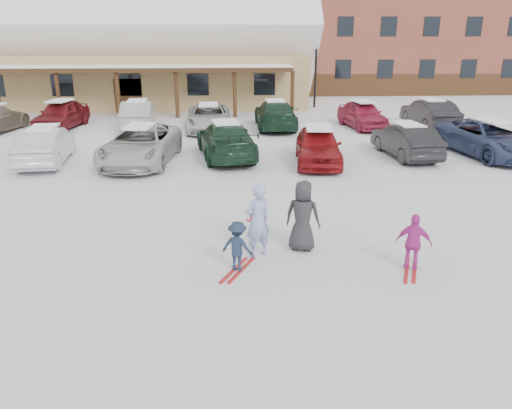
{
  "coord_description": "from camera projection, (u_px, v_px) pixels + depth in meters",
  "views": [
    {
      "loc": [
        -0.31,
        -10.77,
        5.09
      ],
      "look_at": [
        0.3,
        1.0,
        1.0
      ],
      "focal_mm": 35.0,
      "sensor_mm": 36.0,
      "label": 1
    }
  ],
  "objects": [
    {
      "name": "parked_car_11",
      "position": [
        275.0,
        115.0,
        27.58
      ],
      "size": [
        2.15,
        5.25,
        1.52
      ],
      "primitive_type": "imported",
      "rotation": [
        0.0,
        0.0,
        3.14
      ],
      "color": "#183825",
      "rests_on": "ground"
    },
    {
      "name": "child_magenta",
      "position": [
        414.0,
        243.0,
        11.05
      ],
      "size": [
        0.85,
        0.59,
        1.33
      ],
      "primitive_type": "imported",
      "rotation": [
        0.0,
        0.0,
        2.76
      ],
      "color": "#C7319F",
      "rests_on": "ground"
    },
    {
      "name": "parked_car_4",
      "position": [
        318.0,
        146.0,
        20.12
      ],
      "size": [
        2.2,
        4.52,
        1.49
      ],
      "primitive_type": "imported",
      "rotation": [
        0.0,
        0.0,
        -0.1
      ],
      "color": "maroon",
      "rests_on": "ground"
    },
    {
      "name": "parked_car_10",
      "position": [
        209.0,
        117.0,
        26.95
      ],
      "size": [
        2.47,
        5.16,
        1.42
      ],
      "primitive_type": "imported",
      "rotation": [
        0.0,
        0.0,
        0.02
      ],
      "color": "beige",
      "rests_on": "ground"
    },
    {
      "name": "parked_car_5",
      "position": [
        406.0,
        140.0,
        21.24
      ],
      "size": [
        1.93,
        4.43,
        1.42
      ],
      "primitive_type": "imported",
      "rotation": [
        0.0,
        0.0,
        3.24
      ],
      "color": "black",
      "rests_on": "ground"
    },
    {
      "name": "parked_car_3",
      "position": [
        226.0,
        140.0,
        21.12
      ],
      "size": [
        2.88,
        5.45,
        1.5
      ],
      "primitive_type": "imported",
      "rotation": [
        0.0,
        0.0,
        3.3
      ],
      "color": "#173522",
      "rests_on": "ground"
    },
    {
      "name": "parked_car_12",
      "position": [
        363.0,
        115.0,
        27.73
      ],
      "size": [
        2.35,
        4.53,
        1.47
      ],
      "primitive_type": "imported",
      "rotation": [
        0.0,
        0.0,
        0.15
      ],
      "color": "#AA2647",
      "rests_on": "ground"
    },
    {
      "name": "skis_child_navy",
      "position": [
        238.0,
        270.0,
        11.24
      ],
      "size": [
        0.79,
        1.35,
        0.03
      ],
      "primitive_type": "cube",
      "rotation": [
        0.0,
        0.0,
        2.69
      ],
      "color": "#AC1C18",
      "rests_on": "ground"
    },
    {
      "name": "adult_skier",
      "position": [
        258.0,
        221.0,
        11.67
      ],
      "size": [
        0.78,
        0.7,
        1.8
      ],
      "primitive_type": "imported",
      "rotation": [
        0.0,
        0.0,
        3.68
      ],
      "color": "#8FA0D3",
      "rests_on": "ground"
    },
    {
      "name": "parked_car_2",
      "position": [
        141.0,
        145.0,
        20.23
      ],
      "size": [
        3.03,
        5.69,
        1.52
      ],
      "primitive_type": "imported",
      "rotation": [
        0.0,
        0.0,
        -0.09
      ],
      "color": "#BBBBBB",
      "rests_on": "ground"
    },
    {
      "name": "lamp_post",
      "position": [
        316.0,
        54.0,
        34.28
      ],
      "size": [
        0.5,
        0.25,
        6.5
      ],
      "color": "black",
      "rests_on": "ground"
    },
    {
      "name": "parked_car_13",
      "position": [
        429.0,
        114.0,
        27.67
      ],
      "size": [
        1.84,
        4.81,
        1.57
      ],
      "primitive_type": "imported",
      "rotation": [
        0.0,
        0.0,
        3.18
      ],
      "color": "black",
      "rests_on": "ground"
    },
    {
      "name": "skis_child_magenta",
      "position": [
        411.0,
        269.0,
        11.26
      ],
      "size": [
        0.7,
        1.38,
        0.03
      ],
      "primitive_type": "cube",
      "rotation": [
        0.0,
        0.0,
        2.76
      ],
      "color": "#AC1C18",
      "rests_on": "ground"
    },
    {
      "name": "day_lodge",
      "position": [
        110.0,
        48.0,
        36.5
      ],
      "size": [
        29.12,
        12.5,
        10.38
      ],
      "color": "tan",
      "rests_on": "ground"
    },
    {
      "name": "parked_car_8",
      "position": [
        61.0,
        114.0,
        27.62
      ],
      "size": [
        2.36,
        4.69,
        1.53
      ],
      "primitive_type": "imported",
      "rotation": [
        0.0,
        0.0,
        -0.13
      ],
      "color": "maroon",
      "rests_on": "ground"
    },
    {
      "name": "ground",
      "position": [
        246.0,
        258.0,
        11.85
      ],
      "size": [
        160.0,
        160.0,
        0.0
      ],
      "primitive_type": "plane",
      "color": "white",
      "rests_on": "ground"
    },
    {
      "name": "parked_car_1",
      "position": [
        46.0,
        145.0,
        20.15
      ],
      "size": [
        2.05,
        4.65,
        1.49
      ],
      "primitive_type": "imported",
      "rotation": [
        0.0,
        0.0,
        3.25
      ],
      "color": "silver",
      "rests_on": "ground"
    },
    {
      "name": "parked_car_9",
      "position": [
        138.0,
        114.0,
        27.68
      ],
      "size": [
        1.98,
        4.73,
        1.52
      ],
      "primitive_type": "imported",
      "rotation": [
        0.0,
        0.0,
        3.22
      ],
      "color": "#A9A8AC",
      "rests_on": "ground"
    },
    {
      "name": "conifer_3",
      "position": [
        289.0,
        32.0,
        51.98
      ],
      "size": [
        3.96,
        3.96,
        9.18
      ],
      "color": "black",
      "rests_on": "ground"
    },
    {
      "name": "child_navy",
      "position": [
        238.0,
        247.0,
        11.05
      ],
      "size": [
        0.87,
        0.72,
        1.17
      ],
      "primitive_type": "imported",
      "rotation": [
        0.0,
        0.0,
        2.69
      ],
      "color": "#19283E",
      "rests_on": "ground"
    },
    {
      "name": "parked_car_6",
      "position": [
        490.0,
        138.0,
        21.41
      ],
      "size": [
        3.39,
        5.82,
        1.52
      ],
      "primitive_type": "imported",
      "rotation": [
        0.0,
        0.0,
        0.17
      ],
      "color": "navy",
      "rests_on": "ground"
    },
    {
      "name": "toddler_red",
      "position": [
        254.0,
        222.0,
        12.83
      ],
      "size": [
        0.51,
        0.43,
        0.93
      ],
      "primitive_type": "imported",
      "rotation": [
        0.0,
        0.0,
        2.95
      ],
      "color": "#D02C45",
      "rests_on": "ground"
    },
    {
      "name": "bystander_dark",
      "position": [
        303.0,
        216.0,
        12.05
      ],
      "size": [
        1.0,
        0.82,
        1.76
      ],
      "primitive_type": "imported",
      "rotation": [
        0.0,
        0.0,
        2.79
      ],
      "color": "#2A292C",
      "rests_on": "ground"
    }
  ]
}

